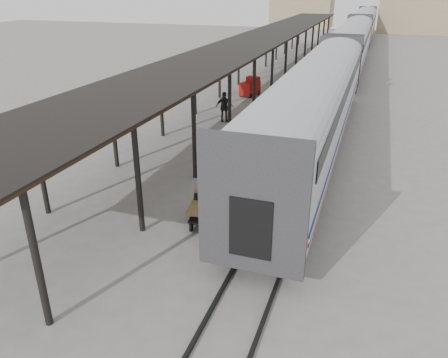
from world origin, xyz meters
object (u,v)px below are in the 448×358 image
at_px(luggage_tug, 250,87).
at_px(pedestrian, 225,107).
at_px(baggage_cart, 210,204).
at_px(porter, 210,187).

height_order(luggage_tug, pedestrian, pedestrian).
xyz_separation_m(baggage_cart, pedestrian, (-3.61, 12.29, 0.32)).
distance_m(baggage_cart, pedestrian, 12.81).
height_order(baggage_cart, luggage_tug, luggage_tug).
bearing_deg(luggage_tug, baggage_cart, -61.65).
bearing_deg(luggage_tug, porter, -61.33).
bearing_deg(porter, pedestrian, 44.22).
height_order(baggage_cart, porter, porter).
height_order(porter, pedestrian, porter).
xyz_separation_m(luggage_tug, porter, (4.27, -20.44, 1.00)).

